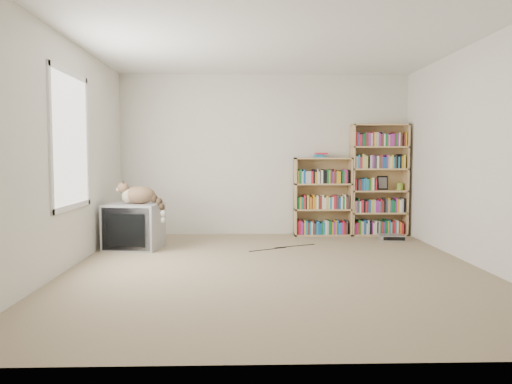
{
  "coord_description": "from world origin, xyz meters",
  "views": [
    {
      "loc": [
        -0.36,
        -5.34,
        1.22
      ],
      "look_at": [
        -0.18,
        1.0,
        0.77
      ],
      "focal_mm": 35.0,
      "sensor_mm": 36.0,
      "label": 1
    }
  ],
  "objects_px": {
    "bookcase_short": "(322,200)",
    "dvd_player": "(391,237)",
    "crt_tv": "(134,226)",
    "cat": "(142,197)",
    "bookcase_tall": "(379,182)"
  },
  "relations": [
    {
      "from": "cat",
      "to": "dvd_player",
      "type": "relative_size",
      "value": 1.89
    },
    {
      "from": "dvd_player",
      "to": "cat",
      "type": "bearing_deg",
      "value": -165.51
    },
    {
      "from": "crt_tv",
      "to": "bookcase_short",
      "type": "relative_size",
      "value": 0.63
    },
    {
      "from": "bookcase_tall",
      "to": "bookcase_short",
      "type": "relative_size",
      "value": 1.42
    },
    {
      "from": "bookcase_short",
      "to": "dvd_player",
      "type": "distance_m",
      "value": 1.18
    },
    {
      "from": "cat",
      "to": "dvd_player",
      "type": "xyz_separation_m",
      "value": [
        3.5,
        0.58,
        -0.64
      ]
    },
    {
      "from": "bookcase_short",
      "to": "bookcase_tall",
      "type": "bearing_deg",
      "value": -0.13
    },
    {
      "from": "bookcase_short",
      "to": "dvd_player",
      "type": "relative_size",
      "value": 3.36
    },
    {
      "from": "dvd_player",
      "to": "bookcase_tall",
      "type": "bearing_deg",
      "value": 100.94
    },
    {
      "from": "crt_tv",
      "to": "dvd_player",
      "type": "distance_m",
      "value": 3.67
    },
    {
      "from": "dvd_player",
      "to": "bookcase_short",
      "type": "bearing_deg",
      "value": 156.08
    },
    {
      "from": "cat",
      "to": "bookcase_short",
      "type": "bearing_deg",
      "value": 11.24
    },
    {
      "from": "bookcase_tall",
      "to": "bookcase_short",
      "type": "xyz_separation_m",
      "value": [
        -0.88,
        0.0,
        -0.27
      ]
    },
    {
      "from": "cat",
      "to": "bookcase_tall",
      "type": "relative_size",
      "value": 0.4
    },
    {
      "from": "crt_tv",
      "to": "bookcase_short",
      "type": "xyz_separation_m",
      "value": [
        2.69,
        1.06,
        0.25
      ]
    }
  ]
}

